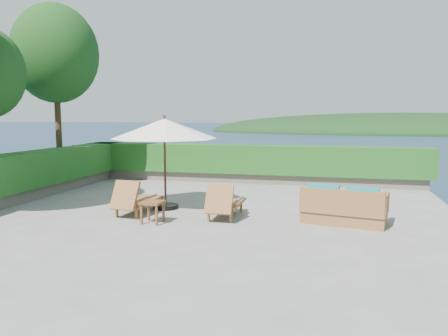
% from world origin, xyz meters
% --- Properties ---
extents(ground, '(12.00, 12.00, 0.00)m').
position_xyz_m(ground, '(0.00, 0.00, 0.00)').
color(ground, gray).
rests_on(ground, ground).
extents(foundation, '(12.00, 12.00, 3.00)m').
position_xyz_m(foundation, '(0.00, 0.00, -1.55)').
color(foundation, '#5C5349').
rests_on(foundation, ocean).
extents(offshore_island, '(126.00, 57.60, 12.60)m').
position_xyz_m(offshore_island, '(25.00, 140.00, -3.00)').
color(offshore_island, black).
rests_on(offshore_island, ocean).
extents(planter_wall_far, '(12.00, 0.60, 0.36)m').
position_xyz_m(planter_wall_far, '(0.00, 5.60, 0.18)').
color(planter_wall_far, '#6B6455').
rests_on(planter_wall_far, ground).
extents(planter_wall_left, '(0.60, 12.00, 0.36)m').
position_xyz_m(planter_wall_left, '(-5.60, 0.00, 0.18)').
color(planter_wall_left, '#6B6455').
rests_on(planter_wall_left, ground).
extents(hedge_far, '(12.40, 0.90, 1.00)m').
position_xyz_m(hedge_far, '(0.00, 5.60, 0.85)').
color(hedge_far, '#154C16').
rests_on(hedge_far, planter_wall_far).
extents(hedge_left, '(0.90, 12.40, 1.00)m').
position_xyz_m(hedge_left, '(-5.60, 0.00, 0.85)').
color(hedge_left, '#154C16').
rests_on(hedge_left, planter_wall_left).
extents(tree_far, '(2.80, 2.80, 6.03)m').
position_xyz_m(tree_far, '(-6.00, 3.20, 4.40)').
color(tree_far, '#3E2B18').
rests_on(tree_far, ground).
extents(patio_umbrella, '(3.56, 3.56, 2.42)m').
position_xyz_m(patio_umbrella, '(-1.25, 0.74, 2.05)').
color(patio_umbrella, black).
rests_on(patio_umbrella, ground).
extents(lounge_left, '(0.78, 1.59, 0.89)m').
position_xyz_m(lounge_left, '(-1.72, -0.04, 0.37)').
color(lounge_left, '#976136').
rests_on(lounge_left, ground).
extents(lounge_right, '(0.69, 1.50, 0.87)m').
position_xyz_m(lounge_right, '(0.48, 0.08, 0.36)').
color(lounge_right, '#976136').
rests_on(lounge_right, ground).
extents(side_table, '(0.49, 0.49, 0.50)m').
position_xyz_m(side_table, '(-0.96, -0.78, 0.41)').
color(side_table, brown).
rests_on(side_table, ground).
extents(wicker_loveseat, '(1.96, 1.26, 0.89)m').
position_xyz_m(wicker_loveseat, '(3.20, 0.20, 0.35)').
color(wicker_loveseat, '#976136').
rests_on(wicker_loveseat, ground).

